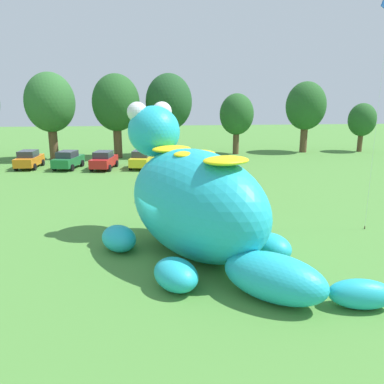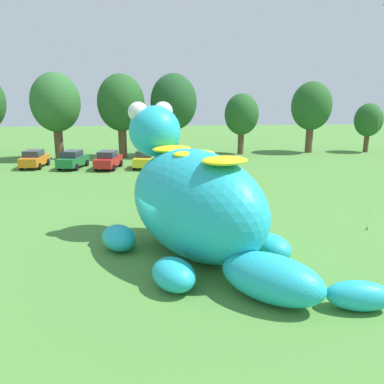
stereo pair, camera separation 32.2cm
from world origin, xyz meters
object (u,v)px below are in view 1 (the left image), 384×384
(car_green, at_px, (68,160))
(spectator_far_side, at_px, (161,178))
(car_yellow, at_px, (142,159))
(spectator_by_cars, at_px, (181,173))
(car_red, at_px, (104,160))
(spectator_wandering, at_px, (153,189))
(spectator_mid_field, at_px, (228,178))
(car_white, at_px, (179,157))
(car_orange, at_px, (29,159))
(giant_inflatable_creature, at_px, (195,202))

(car_green, distance_m, spectator_far_side, 12.90)
(car_yellow, distance_m, spectator_by_cars, 8.17)
(car_red, relative_size, spectator_by_cars, 2.54)
(car_yellow, height_order, spectator_wandering, car_yellow)
(spectator_mid_field, xyz_separation_m, spectator_far_side, (-4.99, 0.48, 0.00))
(spectator_by_cars, bearing_deg, car_yellow, 112.82)
(car_white, height_order, spectator_wandering, car_white)
(spectator_mid_field, relative_size, spectator_wandering, 1.00)
(car_orange, relative_size, car_white, 0.96)
(giant_inflatable_creature, bearing_deg, car_green, 113.44)
(giant_inflatable_creature, xyz_separation_m, car_yellow, (-2.55, 21.70, -1.51))
(spectator_wandering, bearing_deg, car_white, 78.22)
(car_red, height_order, car_yellow, same)
(spectator_far_side, bearing_deg, car_white, 77.80)
(giant_inflatable_creature, distance_m, spectator_far_side, 12.53)
(car_white, distance_m, spectator_mid_field, 10.79)
(giant_inflatable_creature, distance_m, spectator_mid_field, 12.64)
(car_orange, height_order, spectator_far_side, car_orange)
(giant_inflatable_creature, relative_size, car_orange, 2.61)
(car_orange, bearing_deg, spectator_far_side, -40.15)
(car_yellow, relative_size, spectator_far_side, 2.54)
(spectator_wandering, bearing_deg, spectator_by_cars, 66.34)
(giant_inflatable_creature, height_order, car_green, giant_inflatable_creature)
(spectator_by_cars, bearing_deg, spectator_mid_field, -34.05)
(spectator_mid_field, height_order, spectator_wandering, same)
(spectator_far_side, bearing_deg, spectator_wandering, -100.60)
(car_green, bearing_deg, spectator_wandering, -59.11)
(giant_inflatable_creature, relative_size, car_yellow, 2.50)
(car_white, bearing_deg, car_orange, 178.10)
(spectator_by_cars, bearing_deg, spectator_far_side, -133.04)
(car_yellow, height_order, car_white, same)
(spectator_by_cars, xyz_separation_m, spectator_far_side, (-1.65, -1.77, 0.00))
(car_green, relative_size, spectator_by_cars, 2.55)
(giant_inflatable_creature, distance_m, car_green, 24.10)
(giant_inflatable_creature, xyz_separation_m, spectator_by_cars, (0.62, 14.17, -1.52))
(car_green, height_order, car_red, same)
(spectator_far_side, bearing_deg, car_yellow, 99.26)
(car_green, bearing_deg, spectator_far_side, -48.59)
(car_yellow, relative_size, spectator_by_cars, 2.54)
(car_green, xyz_separation_m, spectator_far_side, (8.53, -9.67, -0.01))
(car_yellow, height_order, spectator_by_cars, car_yellow)
(car_orange, xyz_separation_m, car_red, (7.24, -1.31, 0.00))
(car_orange, height_order, car_green, same)
(giant_inflatable_creature, height_order, car_red, giant_inflatable_creature)
(car_green, height_order, spectator_wandering, car_green)
(car_green, distance_m, car_yellow, 7.02)
(car_green, xyz_separation_m, spectator_wandering, (7.88, -13.17, -0.01))
(car_yellow, bearing_deg, car_green, 177.01)
(giant_inflatable_creature, bearing_deg, car_white, 87.15)
(spectator_wandering, bearing_deg, spectator_far_side, 79.40)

